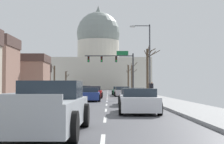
# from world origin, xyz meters

# --- Properties ---
(ground) EXTENTS (20.00, 180.00, 0.20)m
(ground) POSITION_xyz_m (0.00, -0.00, 0.02)
(ground) COLOR #4B4B50
(signal_gantry) EXTENTS (7.91, 0.41, 6.82)m
(signal_gantry) POSITION_xyz_m (4.78, 15.23, 5.05)
(signal_gantry) COLOR #28282D
(signal_gantry) RESTS_ON ground
(street_lamp_right) EXTENTS (2.25, 0.24, 8.02)m
(street_lamp_right) POSITION_xyz_m (7.91, -1.53, 4.87)
(street_lamp_right) COLOR #333338
(street_lamp_right) RESTS_ON ground
(capitol_building) EXTENTS (35.58, 19.74, 29.80)m
(capitol_building) POSITION_xyz_m (0.00, 78.69, 10.42)
(capitol_building) COLOR beige
(capitol_building) RESTS_ON ground
(sedan_near_00) EXTENTS (1.99, 4.47, 1.23)m
(sedan_near_00) POSITION_xyz_m (5.12, 10.85, 0.57)
(sedan_near_00) COLOR #1E7247
(sedan_near_00) RESTS_ON ground
(sedan_near_01) EXTENTS (2.16, 4.46, 1.25)m
(sedan_near_01) POSITION_xyz_m (5.39, 4.68, 0.59)
(sedan_near_01) COLOR silver
(sedan_near_01) RESTS_ON ground
(sedan_near_02) EXTENTS (2.03, 4.55, 1.32)m
(sedan_near_02) POSITION_xyz_m (1.98, -1.14, 0.61)
(sedan_near_02) COLOR #B71414
(sedan_near_02) RESTS_ON ground
(sedan_near_03) EXTENTS (2.12, 4.31, 1.21)m
(sedan_near_03) POSITION_xyz_m (1.90, -8.01, 0.57)
(sedan_near_03) COLOR navy
(sedan_near_03) RESTS_ON ground
(sedan_near_04) EXTENTS (2.13, 4.43, 1.24)m
(sedan_near_04) POSITION_xyz_m (5.38, -14.17, 0.59)
(sedan_near_04) COLOR #9EA3A8
(sedan_near_04) RESTS_ON ground
(sedan_near_05) EXTENTS (2.15, 4.44, 1.26)m
(sedan_near_05) POSITION_xyz_m (5.19, -20.86, 0.59)
(sedan_near_05) COLOR silver
(sedan_near_05) RESTS_ON ground
(pickup_truck_near_06) EXTENTS (2.29, 5.33, 1.56)m
(pickup_truck_near_06) POSITION_xyz_m (1.84, -27.95, 0.71)
(pickup_truck_near_06) COLOR #ADB2B7
(pickup_truck_near_06) RESTS_ON ground
(sedan_oncoming_00) EXTENTS (2.16, 4.40, 1.21)m
(sedan_oncoming_00) POSITION_xyz_m (-1.90, 21.16, 0.56)
(sedan_oncoming_00) COLOR #6B6056
(sedan_oncoming_00) RESTS_ON ground
(sedan_oncoming_01) EXTENTS (2.04, 4.55, 1.31)m
(sedan_oncoming_01) POSITION_xyz_m (-1.68, 32.53, 0.61)
(sedan_oncoming_01) COLOR #6B6056
(sedan_oncoming_01) RESTS_ON ground
(sedan_oncoming_02) EXTENTS (2.06, 4.62, 1.29)m
(sedan_oncoming_02) POSITION_xyz_m (-1.60, 41.84, 0.60)
(sedan_oncoming_02) COLOR silver
(sedan_oncoming_02) RESTS_ON ground
(flank_building_02) EXTENTS (11.56, 10.40, 7.24)m
(flank_building_02) POSITION_xyz_m (-18.01, 49.37, 3.68)
(flank_building_02) COLOR #8C6656
(flank_building_02) RESTS_ON ground
(flank_building_03) EXTENTS (11.76, 9.02, 8.42)m
(flank_building_03) POSITION_xyz_m (-16.40, 39.07, 4.26)
(flank_building_03) COLOR #8C6656
(flank_building_03) RESTS_ON ground
(bare_tree_00) EXTENTS (1.41, 1.64, 5.85)m
(bare_tree_00) POSITION_xyz_m (8.25, 27.07, 3.00)
(bare_tree_00) COLOR brown
(bare_tree_00) RESTS_ON ground
(bare_tree_01) EXTENTS (1.10, 1.63, 5.31)m
(bare_tree_01) POSITION_xyz_m (-8.12, 53.37, 2.78)
(bare_tree_01) COLOR brown
(bare_tree_01) RESTS_ON ground
(bare_tree_02) EXTENTS (1.53, 2.43, 6.35)m
(bare_tree_02) POSITION_xyz_m (8.45, 42.26, 3.34)
(bare_tree_02) COLOR #4C3D2D
(bare_tree_02) RESTS_ON ground
(bare_tree_03) EXTENTS (1.14, 2.56, 5.62)m
(bare_tree_03) POSITION_xyz_m (-8.38, 35.48, 3.06)
(bare_tree_03) COLOR #4C3D2D
(bare_tree_03) RESTS_ON ground
(bare_tree_04) EXTENTS (1.99, 1.93, 6.64)m
(bare_tree_04) POSITION_xyz_m (8.60, 3.72, 3.38)
(bare_tree_04) COLOR #4C3D2D
(bare_tree_04) RESTS_ON ground
(pedestrian_00) EXTENTS (0.35, 0.34, 1.72)m
(pedestrian_00) POSITION_xyz_m (9.14, 6.62, 1.10)
(pedestrian_00) COLOR #33333D
(pedestrian_00) RESTS_ON ground
(pedestrian_01) EXTENTS (0.35, 0.34, 1.69)m
(pedestrian_01) POSITION_xyz_m (8.40, -1.69, 1.08)
(pedestrian_01) COLOR #4C4238
(pedestrian_01) RESTS_ON ground
(bicycle_parked) EXTENTS (0.12, 1.77, 0.85)m
(bicycle_parked) POSITION_xyz_m (7.59, 0.52, 0.49)
(bicycle_parked) COLOR black
(bicycle_parked) RESTS_ON ground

